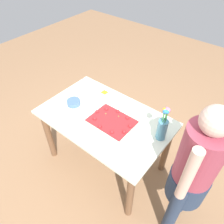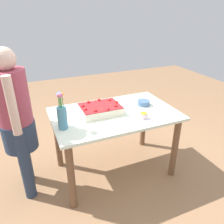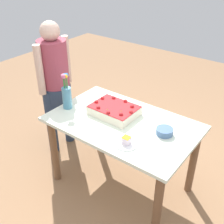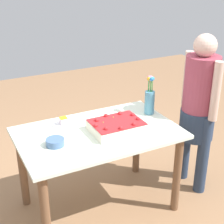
% 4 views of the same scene
% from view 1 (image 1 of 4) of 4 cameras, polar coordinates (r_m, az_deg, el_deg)
% --- Properties ---
extents(ground_plane, '(8.00, 8.00, 0.00)m').
position_cam_1_polar(ground_plane, '(2.78, -1.53, -12.65)').
color(ground_plane, '#926B4B').
extents(dining_table, '(1.31, 0.83, 0.76)m').
position_cam_1_polar(dining_table, '(2.29, -1.82, -3.71)').
color(dining_table, silver).
rests_on(dining_table, ground_plane).
extents(sheet_cake, '(0.42, 0.31, 0.11)m').
position_cam_1_polar(sheet_cake, '(2.07, -0.05, -3.05)').
color(sheet_cake, white).
rests_on(sheet_cake, dining_table).
extents(serving_plate_with_slice, '(0.19, 0.19, 0.07)m').
position_cam_1_polar(serving_plate_with_slice, '(2.43, -1.91, 4.27)').
color(serving_plate_with_slice, white).
rests_on(serving_plate_with_slice, dining_table).
extents(cake_knife, '(0.16, 0.12, 0.00)m').
position_cam_1_polar(cake_knife, '(2.56, -7.19, 5.87)').
color(cake_knife, silver).
rests_on(cake_knife, dining_table).
extents(flower_vase, '(0.09, 0.09, 0.36)m').
position_cam_1_polar(flower_vase, '(1.96, 13.04, -3.86)').
color(flower_vase, teal).
rests_on(flower_vase, dining_table).
extents(fruit_bowl, '(0.14, 0.14, 0.05)m').
position_cam_1_polar(fruit_bowl, '(2.36, -9.98, 2.49)').
color(fruit_bowl, '#496996').
rests_on(fruit_bowl, dining_table).
extents(person_standing, '(0.31, 0.45, 1.49)m').
position_cam_1_polar(person_standing, '(1.80, 20.41, -14.31)').
color(person_standing, '#27364F').
rests_on(person_standing, ground_plane).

